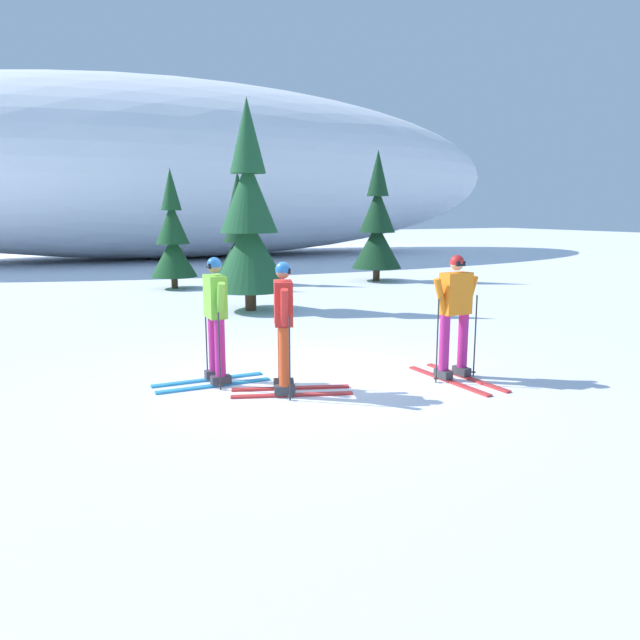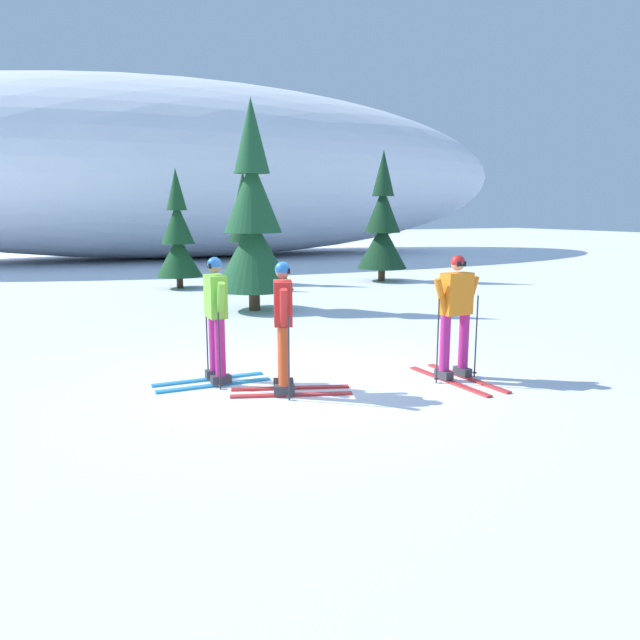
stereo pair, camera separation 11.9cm
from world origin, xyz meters
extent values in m
plane|color=white|center=(0.00, 0.00, 0.00)|extent=(120.00, 120.00, 0.00)
cube|color=red|center=(2.29, -1.01, 0.01)|extent=(0.20, 1.71, 0.03)
cube|color=red|center=(1.93, -1.03, 0.01)|extent=(0.20, 1.71, 0.03)
cube|color=#38383D|center=(2.29, -0.91, 0.09)|extent=(0.16, 0.29, 0.12)
cube|color=#38383D|center=(1.93, -0.93, 0.09)|extent=(0.16, 0.29, 0.12)
cylinder|color=#B7237A|center=(2.29, -0.91, 0.57)|extent=(0.15, 0.15, 0.83)
cylinder|color=#B7237A|center=(1.93, -0.93, 0.57)|extent=(0.15, 0.15, 0.83)
cube|color=orange|center=(2.11, -0.92, 1.29)|extent=(0.47, 0.26, 0.61)
cylinder|color=orange|center=(2.38, -0.91, 1.24)|extent=(0.28, 0.12, 0.58)
cylinder|color=orange|center=(1.83, -0.94, 1.24)|extent=(0.28, 0.12, 0.58)
sphere|color=tan|center=(2.11, -0.92, 1.72)|extent=(0.19, 0.19, 0.19)
sphere|color=red|center=(2.11, -0.92, 1.75)|extent=(0.21, 0.21, 0.21)
cube|color=black|center=(2.11, -1.00, 1.73)|extent=(0.15, 0.04, 0.07)
cylinder|color=#2D2D33|center=(2.48, -0.96, 0.62)|extent=(0.02, 0.02, 1.24)
cylinder|color=#2D2D33|center=(2.48, -0.96, 0.06)|extent=(0.07, 0.07, 0.01)
cylinder|color=#2D2D33|center=(1.75, -1.00, 0.62)|extent=(0.02, 0.02, 1.24)
cylinder|color=#2D2D33|center=(1.75, -1.00, 0.06)|extent=(0.07, 0.07, 0.01)
cube|color=red|center=(-0.30, -0.38, 0.01)|extent=(1.60, 0.65, 0.03)
cube|color=red|center=(-0.41, -0.68, 0.01)|extent=(1.60, 0.65, 0.03)
cube|color=#38383D|center=(-0.39, -0.35, 0.09)|extent=(0.31, 0.23, 0.12)
cube|color=#38383D|center=(-0.50, -0.65, 0.09)|extent=(0.31, 0.23, 0.12)
cylinder|color=#DB471E|center=(-0.39, -0.35, 0.55)|extent=(0.15, 0.15, 0.81)
cylinder|color=#DB471E|center=(-0.50, -0.65, 0.55)|extent=(0.15, 0.15, 0.81)
cube|color=red|center=(-0.45, -0.50, 1.26)|extent=(0.36, 0.46, 0.60)
cylinder|color=red|center=(-0.36, -0.26, 1.21)|extent=(0.19, 0.29, 0.58)
cylinder|color=red|center=(-0.53, -0.74, 1.21)|extent=(0.19, 0.29, 0.58)
sphere|color=#A37556|center=(-0.45, -0.50, 1.68)|extent=(0.19, 0.19, 0.19)
sphere|color=#2366B2|center=(-0.45, -0.50, 1.71)|extent=(0.21, 0.21, 0.21)
cube|color=black|center=(-0.37, -0.53, 1.69)|extent=(0.08, 0.15, 0.07)
cylinder|color=#2D2D33|center=(-0.28, -0.19, 0.57)|extent=(0.02, 0.02, 1.14)
cylinder|color=#2D2D33|center=(-0.28, -0.19, 0.06)|extent=(0.07, 0.07, 0.01)
cylinder|color=#2D2D33|center=(-0.51, -0.84, 0.57)|extent=(0.02, 0.02, 1.14)
cylinder|color=#2D2D33|center=(-0.51, -0.84, 0.06)|extent=(0.07, 0.07, 0.01)
cube|color=#2893CC|center=(-1.24, 0.20, 0.01)|extent=(1.66, 0.12, 0.03)
cube|color=#2893CC|center=(-1.24, 0.55, 0.01)|extent=(1.66, 0.12, 0.03)
cube|color=#38383D|center=(-1.14, 0.20, 0.09)|extent=(0.28, 0.14, 0.12)
cube|color=#38383D|center=(-1.14, 0.54, 0.09)|extent=(0.28, 0.14, 0.12)
cylinder|color=#B7237A|center=(-1.14, 0.20, 0.56)|extent=(0.15, 0.15, 0.82)
cylinder|color=#B7237A|center=(-1.14, 0.54, 0.56)|extent=(0.15, 0.15, 0.82)
cube|color=#75C638|center=(-1.14, 0.37, 1.28)|extent=(0.24, 0.43, 0.61)
cylinder|color=#75C638|center=(-1.14, 0.11, 1.23)|extent=(0.10, 0.28, 0.58)
cylinder|color=#75C638|center=(-1.14, 0.64, 1.23)|extent=(0.10, 0.28, 0.58)
sphere|color=#A37556|center=(-1.14, 0.37, 1.71)|extent=(0.19, 0.19, 0.19)
sphere|color=#2366B2|center=(-1.14, 0.37, 1.74)|extent=(0.21, 0.21, 0.21)
cube|color=black|center=(-1.22, 0.38, 1.72)|extent=(0.04, 0.15, 0.07)
cylinder|color=#2D2D33|center=(-1.20, 0.02, 0.55)|extent=(0.02, 0.02, 1.11)
cylinder|color=#2D2D33|center=(-1.20, 0.02, 0.06)|extent=(0.07, 0.07, 0.01)
cylinder|color=#2D2D33|center=(-1.19, 0.73, 0.55)|extent=(0.02, 0.02, 1.11)
cylinder|color=#2D2D33|center=(-1.19, 0.73, 0.06)|extent=(0.07, 0.07, 0.01)
cylinder|color=#47301E|center=(0.65, 11.44, 0.26)|extent=(0.21, 0.21, 0.51)
cone|color=#194723|center=(0.65, 11.44, 1.04)|extent=(1.47, 1.47, 1.32)
cone|color=#194723|center=(0.65, 11.44, 2.09)|extent=(1.06, 1.06, 1.32)
cone|color=#194723|center=(0.65, 11.44, 3.15)|extent=(0.65, 0.65, 1.32)
cylinder|color=#47301E|center=(1.44, 6.28, 0.35)|extent=(0.28, 0.28, 0.70)
cone|color=#1E512D|center=(1.44, 6.28, 1.41)|extent=(1.99, 1.99, 1.78)
cone|color=#1E512D|center=(1.44, 6.28, 2.84)|extent=(1.43, 1.43, 1.78)
cone|color=#1E512D|center=(1.44, 6.28, 4.27)|extent=(0.88, 0.88, 1.78)
cylinder|color=#47301E|center=(2.93, 11.67, 0.26)|extent=(0.21, 0.21, 0.51)
cone|color=#14381E|center=(2.93, 11.67, 1.04)|extent=(1.47, 1.47, 1.31)
cone|color=#14381E|center=(2.93, 11.67, 2.09)|extent=(1.06, 1.06, 1.31)
cone|color=#14381E|center=(2.93, 11.67, 3.14)|extent=(0.65, 0.65, 1.31)
cylinder|color=#47301E|center=(7.64, 10.42, 0.31)|extent=(0.25, 0.25, 0.62)
cone|color=#14381E|center=(7.64, 10.42, 1.25)|extent=(1.76, 1.76, 1.58)
cone|color=#14381E|center=(7.64, 10.42, 2.51)|extent=(1.27, 1.27, 1.58)
cone|color=#14381E|center=(7.64, 10.42, 3.78)|extent=(0.78, 0.78, 1.58)
ellipsoid|color=white|center=(3.86, 24.54, 4.53)|extent=(38.51, 14.48, 9.07)
camera|label=1|loc=(-3.44, -7.82, 2.48)|focal=33.36mm
camera|label=2|loc=(-3.34, -7.88, 2.48)|focal=33.36mm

